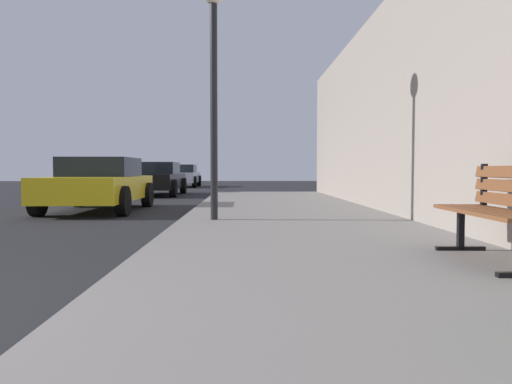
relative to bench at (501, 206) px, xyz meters
The scene contains 6 objects.
sidewalk 2.43m from the bench, 126.10° to the right, with size 4.00×32.00×0.15m, color gray.
bench is the anchor object (origin of this frame).
street_lamp 5.19m from the bench, 126.48° to the left, with size 0.36×0.36×3.89m.
car_yellow 9.30m from the bench, 128.13° to the left, with size 2.00×4.06×1.27m.
car_black 15.54m from the bench, 111.45° to the left, with size 1.95×4.37×1.27m.
car_white 24.28m from the bench, 104.12° to the left, with size 2.06×4.31×1.27m.
Camera 1 is at (3.09, -2.37, 0.98)m, focal length 34.09 mm.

